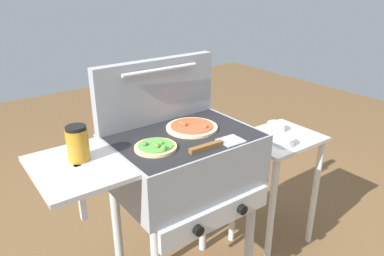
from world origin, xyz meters
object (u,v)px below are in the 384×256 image
Objects in this scene: pizza_pepperoni at (192,127)px; topping_bowl_near at (276,127)px; topping_bowl_far at (283,141)px; grill at (181,165)px; spatula at (217,144)px; prep_table at (276,168)px; pizza_veggie at (156,147)px; sauce_jar at (78,144)px.

pizza_pepperoni is 2.23× the size of topping_bowl_near.
topping_bowl_near is at bearing 52.10° from topping_bowl_far.
grill is 9.00× the size of topping_bowl_near.
pizza_pepperoni is 0.66m from topping_bowl_near.
spatula is 0.75m from prep_table.
sauce_jar is at bearing 162.42° from pizza_veggie.
sauce_jar is (-0.53, 0.00, 0.06)m from pizza_pepperoni.
pizza_pepperoni is at bearing 167.60° from topping_bowl_far.
sauce_jar is at bearing -178.18° from topping_bowl_near.
grill reaches higher than topping_bowl_near.
pizza_pepperoni and pizza_veggie have the same top height.
pizza_pepperoni reaches higher than topping_bowl_near.
spatula is (0.50, -0.21, -0.06)m from sauce_jar.
pizza_pepperoni reaches higher than topping_bowl_far.
grill reaches higher than prep_table.
sauce_jar reaches higher than prep_table.
topping_bowl_far is at bearing -130.33° from prep_table.
grill is 0.73m from topping_bowl_near.
sauce_jar reaches higher than topping_bowl_far.
sauce_jar is at bearing 156.92° from spatula.
pizza_veggie is 0.78m from topping_bowl_far.
topping_bowl_near is 0.20m from topping_bowl_far.
sauce_jar is 0.55m from spatula.
prep_table is 6.75× the size of topping_bowl_near.
topping_bowl_far is (0.76, -0.03, -0.17)m from pizza_veggie.
prep_table is at bearing 3.69° from pizza_veggie.
pizza_veggie is 1.63× the size of topping_bowl_near.
spatula is 0.73m from topping_bowl_near.
spatula is at bearing -70.72° from grill.
topping_bowl_near is (0.88, 0.13, -0.17)m from pizza_veggie.
topping_bowl_near is at bearing 20.71° from spatula.
sauce_jar is (-0.28, 0.09, 0.06)m from pizza_veggie.
topping_bowl_far is at bearing 9.98° from spatula.
topping_bowl_far is at bearing -6.47° from sauce_jar.
prep_table is at bearing -1.88° from sauce_jar.
spatula is at bearing -96.90° from pizza_pepperoni.
topping_bowl_far is at bearing -7.32° from grill.
sauce_jar is 1.19m from topping_bowl_near.
grill is at bearing 172.68° from topping_bowl_far.
grill is at bearing -173.86° from topping_bowl_near.
spatula is at bearing -159.29° from topping_bowl_near.
grill is at bearing -157.11° from pizza_pepperoni.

